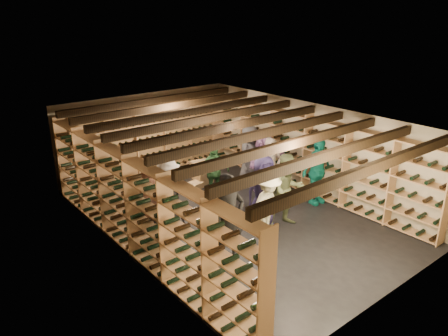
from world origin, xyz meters
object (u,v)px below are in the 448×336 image
person_1 (229,220)px  person_10 (214,172)px  crate_stack_left (204,175)px  person_8 (268,158)px  person_7 (271,169)px  person_11 (264,161)px  person_0 (168,220)px  person_9 (169,190)px  person_4 (317,171)px  person_3 (268,206)px  person_12 (249,155)px  person_2 (287,190)px  person_5 (149,203)px  crate_stack_right (200,169)px  person_6 (263,191)px  crate_loose (194,186)px

person_1 → person_10: 3.03m
crate_stack_left → person_8: (1.45, -1.09, 0.50)m
person_7 → person_11: (0.25, 0.52, 0.01)m
person_0 → person_9: (0.89, 1.40, -0.06)m
person_4 → person_7: person_4 is taller
person_10 → crate_stack_left: bearing=83.6°
person_3 → person_4: (2.19, 0.50, 0.12)m
person_8 → person_12: bearing=174.6°
person_0 → person_10: 2.93m
person_2 → person_5: 3.08m
person_9 → person_12: size_ratio=0.87×
person_12 → person_1: bearing=-161.1°
person_9 → person_7: bearing=10.1°
person_1 → crate_stack_left: bearing=66.5°
crate_stack_right → person_11: bearing=-67.0°
crate_stack_left → person_3: bearing=-102.5°
person_10 → person_11: 1.46m
person_4 → person_5: bearing=163.9°
crate_stack_left → person_2: size_ratio=0.30×
crate_stack_right → person_9: (-2.14, -1.74, 0.50)m
person_4 → crate_stack_right: bearing=111.5°
crate_stack_left → person_5: bearing=-148.8°
person_7 → person_10: bearing=156.2°
person_5 → person_1: bearing=-72.3°
person_3 → person_8: person_8 is taller
person_5 → person_11: size_ratio=0.88×
crate_stack_left → person_11: (0.99, -1.40, 0.58)m
person_3 → person_5: person_5 is taller
person_3 → person_8: size_ratio=0.98×
person_2 → person_6: 0.55m
person_6 → person_3: bearing=-109.6°
person_0 → person_11: 4.02m
person_7 → person_10: 1.48m
person_2 → person_11: (1.00, 1.80, -0.02)m
person_0 → person_3: size_ratio=1.11×
person_9 → crate_stack_left: bearing=57.1°
crate_stack_left → person_2: bearing=-90.3°
crate_stack_left → person_7: 2.14m
person_0 → person_1: bearing=-56.9°
person_2 → person_7: size_ratio=1.04×
crate_stack_left → person_1: 4.17m
person_3 → person_8: 3.14m
person_11 → person_1: bearing=-156.1°
person_12 → person_8: bearing=-48.6°
person_7 → person_4: bearing=-37.9°
crate_stack_left → person_3: person_3 is taller
crate_loose → person_6: (-0.01, -2.73, 0.76)m
person_11 → person_10: bearing=152.5°
person_7 → person_3: bearing=-121.9°
person_7 → person_8: bearing=64.4°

